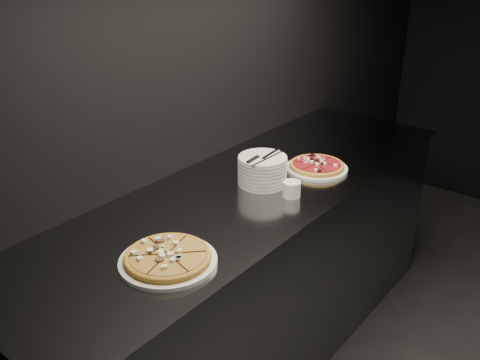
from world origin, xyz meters
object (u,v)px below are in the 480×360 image
Objects in this scene: counter at (251,275)px; cutlery at (262,158)px; ramekin at (292,189)px; pizza_mushroom at (168,258)px; pizza_tomato at (317,166)px; plate_stack at (262,170)px.

cutlery is at bearing 61.35° from counter.
cutlery is (0.02, 0.04, 0.59)m from counter.
pizza_mushroom is at bearing -93.66° from ramekin.
counter is at bearing -170.80° from ramekin.
pizza_mushroom reaches higher than pizza_tomato.
counter is at bearing 102.36° from pizza_mushroom.
cutlery reaches higher than plate_stack.
counter is 10.76× the size of cutlery.
ramekin is (0.16, -0.01, -0.09)m from cutlery.
ramekin is at bearing -8.71° from cutlery.
ramekin is at bearing 86.34° from pizza_mushroom.
counter is at bearing -103.68° from plate_stack.
plate_stack is (0.01, 0.06, 0.52)m from counter.
cutlery is at bearing -109.15° from pizza_tomato.
plate_stack reaches higher than ramekin.
counter is at bearing -110.38° from pizza_tomato.
pizza_tomato is 1.48× the size of cutlery.
pizza_tomato is 0.31m from ramekin.
cutlery is at bearing -62.38° from plate_stack.
plate_stack is 0.18m from ramekin.
counter is 32.43× the size of ramekin.
ramekin reaches higher than pizza_tomato.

